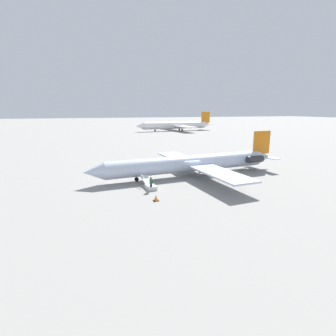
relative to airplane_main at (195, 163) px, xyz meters
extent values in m
plane|color=gray|center=(0.90, 0.07, -1.87)|extent=(600.00, 600.00, 0.00)
cylinder|color=silver|center=(0.90, 0.07, -0.02)|extent=(25.02, 4.36, 2.38)
cone|color=silver|center=(14.62, 1.17, -0.02)|extent=(2.80, 2.54, 2.33)
cone|color=silver|center=(-13.06, -1.04, -0.02)|extent=(3.27, 2.57, 2.33)
cube|color=orange|center=(-12.45, -1.00, 2.48)|extent=(3.34, 0.46, 3.81)
cube|color=silver|center=(-12.78, -1.02, 0.22)|extent=(1.96, 6.76, 0.12)
cube|color=silver|center=(-0.86, 6.38, -0.20)|extent=(4.63, 10.73, 0.24)
cube|color=silver|center=(0.17, -6.43, -0.20)|extent=(4.63, 10.73, 0.24)
cylinder|color=#2D2D33|center=(-9.94, 0.88, 0.16)|extent=(2.94, 1.30, 1.07)
cylinder|color=#2D2D33|center=(-9.68, -2.45, 0.16)|extent=(2.94, 1.30, 1.07)
cylinder|color=black|center=(8.97, 0.72, -1.57)|extent=(0.60, 0.19, 0.59)
cylinder|color=#2D2D33|center=(8.97, 0.72, -1.18)|extent=(0.11, 0.11, 0.18)
cylinder|color=black|center=(-1.67, 0.94, -1.57)|extent=(0.60, 0.19, 0.59)
cylinder|color=#2D2D33|center=(-1.67, 0.94, -1.18)|extent=(0.11, 0.11, 0.18)
cylinder|color=black|center=(-1.50, -1.20, -1.57)|extent=(0.60, 0.19, 0.59)
cylinder|color=#2D2D33|center=(-1.50, -1.20, -1.18)|extent=(0.11, 0.11, 0.18)
cylinder|color=white|center=(-26.34, -81.83, 0.70)|extent=(30.91, 6.11, 3.31)
cone|color=white|center=(-9.23, -80.26, 0.70)|extent=(3.93, 3.57, 3.25)
cone|color=white|center=(-43.79, -83.43, 0.70)|extent=(4.59, 3.63, 3.25)
cube|color=orange|center=(-42.93, -83.35, 4.18)|extent=(4.64, 0.69, 5.30)
cube|color=white|center=(-43.39, -83.40, 1.03)|extent=(2.83, 9.42, 0.17)
cube|color=white|center=(-28.61, -73.90, 0.45)|extent=(6.46, 13.34, 0.33)
cube|color=white|center=(-27.13, -90.05, 0.45)|extent=(6.46, 13.34, 0.33)
cylinder|color=black|center=(-16.40, -80.92, -1.46)|extent=(0.84, 0.28, 0.82)
cylinder|color=#2D2D33|center=(-16.40, -80.92, -0.92)|extent=(0.15, 0.15, 0.26)
cylinder|color=black|center=(-29.54, -80.63, -1.46)|extent=(0.84, 0.28, 0.82)
cylinder|color=#2D2D33|center=(-29.54, -80.63, -0.92)|extent=(0.15, 0.15, 0.26)
cylinder|color=black|center=(-29.27, -83.60, -1.46)|extent=(0.84, 0.28, 0.82)
cylinder|color=#2D2D33|center=(-29.27, -83.60, -0.92)|extent=(0.15, 0.15, 0.26)
cube|color=silver|center=(8.02, 4.80, -1.62)|extent=(1.24, 1.88, 0.50)
cube|color=silver|center=(8.18, 2.80, -1.08)|extent=(1.07, 2.29, 0.69)
cube|color=silver|center=(8.63, 2.84, -0.58)|extent=(0.24, 2.21, 0.63)
cube|color=#23232D|center=(8.17, 5.49, -1.44)|extent=(0.22, 0.30, 0.85)
cylinder|color=#265972|center=(8.17, 5.49, -0.69)|extent=(0.36, 0.36, 0.65)
sphere|color=#936B4C|center=(8.17, 5.49, -0.25)|extent=(0.24, 0.24, 0.24)
cube|color=#23472D|center=(8.15, 5.76, -0.66)|extent=(0.29, 0.20, 0.44)
cube|color=black|center=(8.59, 9.14, -1.85)|extent=(0.61, 0.61, 0.03)
cone|color=orange|center=(8.59, 9.14, -1.53)|extent=(0.47, 0.47, 0.67)
camera|label=1|loc=(15.80, 35.04, 7.74)|focal=28.00mm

